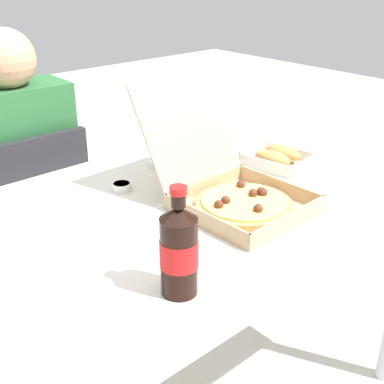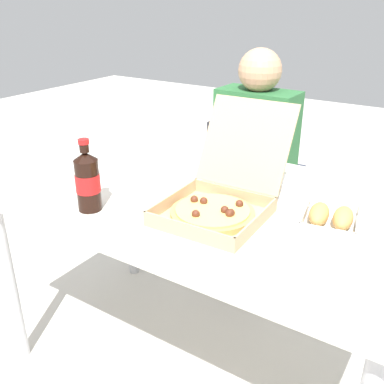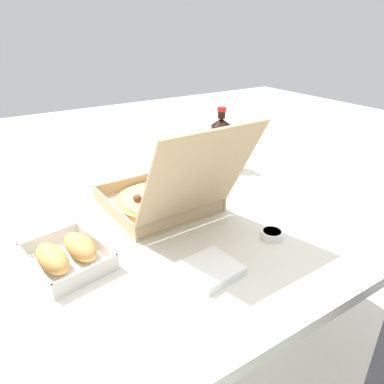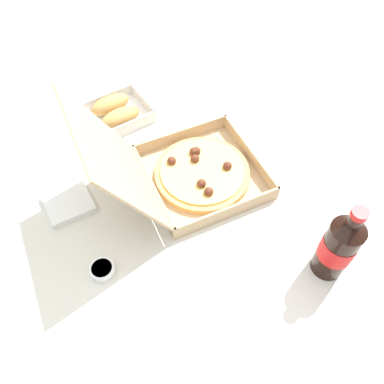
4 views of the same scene
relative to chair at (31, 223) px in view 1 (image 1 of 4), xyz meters
name	(u,v)px [view 1 (image 1 of 4)]	position (x,y,z in m)	size (l,w,h in m)	color
dining_table	(175,232)	(0.12, -0.66, 0.20)	(1.43, 0.85, 0.75)	silver
chair	(31,223)	(0.00, 0.00, 0.00)	(0.41, 0.41, 0.83)	#232328
diner_person	(15,165)	(0.00, 0.06, 0.21)	(0.36, 0.41, 1.15)	#333847
pizza_box_open	(233,190)	(0.24, -0.76, 0.32)	(0.30, 0.44, 0.30)	tan
bread_side_box	(278,158)	(0.54, -0.65, 0.30)	(0.18, 0.21, 0.06)	white
cola_bottle	(179,250)	(-0.11, -0.95, 0.37)	(0.07, 0.07, 0.22)	black
napkin_pile	(173,165)	(0.29, -0.45, 0.28)	(0.11, 0.11, 0.02)	white
dipping_sauce_cup	(122,186)	(0.08, -0.48, 0.29)	(0.06, 0.06, 0.02)	white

